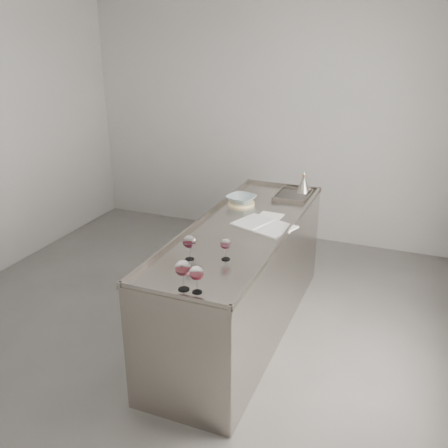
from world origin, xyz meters
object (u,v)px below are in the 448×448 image
at_px(wine_glass_right, 183,269).
at_px(wine_glass_small, 226,245).
at_px(notebook, 264,225).
at_px(wine_funnel, 304,186).
at_px(ceramic_bowl, 241,199).
at_px(wine_glass_middle, 197,274).
at_px(wine_glass_left, 189,242).
at_px(counter, 242,280).

bearing_deg(wine_glass_right, wine_glass_small, 80.82).
distance_m(notebook, wine_funnel, 0.99).
bearing_deg(ceramic_bowl, wine_funnel, 52.15).
bearing_deg(wine_glass_middle, wine_glass_small, 91.29).
xyz_separation_m(wine_glass_middle, ceramic_bowl, (-0.31, 1.60, -0.07)).
relative_size(wine_glass_small, ceramic_bowl, 0.62).
relative_size(wine_glass_small, notebook, 0.29).
bearing_deg(wine_glass_left, wine_glass_middle, -58.68).
relative_size(wine_glass_left, ceramic_bowl, 0.72).
bearing_deg(wine_glass_left, wine_glass_right, -69.09).
relative_size(wine_glass_left, wine_glass_middle, 1.02).
distance_m(counter, notebook, 0.51).
distance_m(wine_glass_left, wine_glass_right, 0.43).
bearing_deg(wine_glass_middle, ceramic_bowl, 100.84).
relative_size(wine_glass_middle, ceramic_bowl, 0.71).
height_order(notebook, ceramic_bowl, ceramic_bowl).
bearing_deg(wine_glass_left, wine_funnel, 78.20).
xyz_separation_m(notebook, ceramic_bowl, (-0.35, 0.43, 0.04)).
height_order(wine_glass_left, wine_glass_right, wine_glass_right).
relative_size(wine_glass_left, wine_funnel, 0.83).
distance_m(notebook, ceramic_bowl, 0.56).
distance_m(wine_glass_small, notebook, 0.69).
distance_m(wine_glass_left, wine_glass_small, 0.25).
xyz_separation_m(wine_glass_left, wine_glass_middle, (0.24, -0.40, -0.00)).
distance_m(wine_glass_right, wine_funnel, 2.17).
xyz_separation_m(wine_glass_left, wine_glass_small, (0.23, 0.09, -0.02)).
bearing_deg(wine_glass_middle, wine_glass_right, 180.00).
xyz_separation_m(wine_glass_left, wine_funnel, (0.37, 1.76, -0.06)).
bearing_deg(wine_glass_left, wine_glass_small, 21.57).
xyz_separation_m(wine_glass_middle, wine_funnel, (0.13, 2.16, -0.06)).
xyz_separation_m(wine_glass_right, notebook, (0.14, 1.17, -0.13)).
bearing_deg(ceramic_bowl, notebook, -50.77).
bearing_deg(notebook, wine_glass_middle, -72.50).
relative_size(wine_glass_right, wine_glass_small, 1.27).
relative_size(counter, wine_glass_middle, 13.75).
bearing_deg(counter, wine_funnel, 77.85).
bearing_deg(ceramic_bowl, wine_glass_left, -86.92).
height_order(wine_glass_small, notebook, wine_glass_small).
distance_m(wine_glass_right, ceramic_bowl, 1.62).
bearing_deg(counter, wine_glass_right, -89.16).
relative_size(wine_glass_left, notebook, 0.33).
bearing_deg(notebook, wine_glass_left, -90.66).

